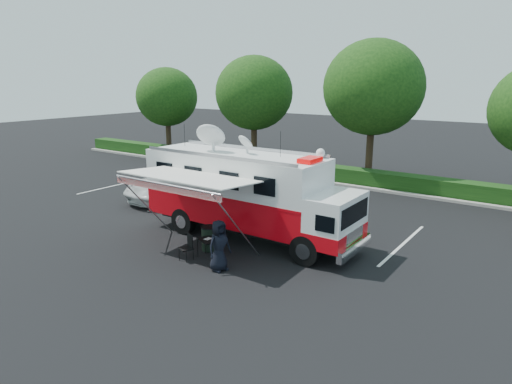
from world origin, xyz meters
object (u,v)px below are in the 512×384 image
white_suv (178,198)px  folding_table (208,241)px  command_truck (247,193)px  trash_bin (209,238)px

white_suv → folding_table: white_suv is taller
command_truck → trash_bin: 2.47m
folding_table → trash_bin: 0.77m
command_truck → folding_table: bearing=-89.0°
white_suv → trash_bin: (6.66, -5.04, 0.48)m
white_suv → command_truck: bearing=-22.6°
command_truck → trash_bin: (-0.42, -1.95, -1.46)m
folding_table → trash_bin: bearing=128.3°
white_suv → trash_bin: bearing=-36.2°
command_truck → trash_bin: bearing=-102.2°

